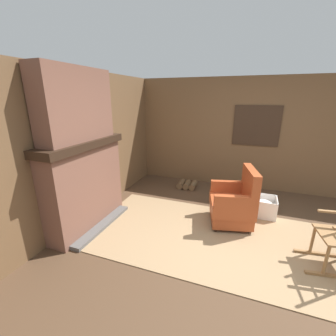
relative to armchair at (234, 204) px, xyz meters
name	(u,v)px	position (x,y,z in m)	size (l,w,h in m)	color
ground_plane	(242,258)	(0.20, -0.82, -0.35)	(14.00, 14.00, 0.00)	#4C3523
wood_panel_wall_left	(71,152)	(-2.37, -0.82, 0.85)	(0.06, 5.68, 2.39)	brown
wood_panel_wall_back	(254,135)	(0.20, 1.75, 0.85)	(5.68, 0.09, 2.39)	brown
fireplace_hearth	(86,185)	(-2.16, -0.82, 0.33)	(0.55, 1.52, 1.38)	brown
chimney_breast	(76,105)	(-2.17, -0.82, 1.52)	(0.30, 1.25, 0.99)	brown
area_rug	(209,236)	(-0.29, -0.51, -0.34)	(3.60, 1.87, 0.01)	#997A56
armchair	(234,204)	(0.00, 0.00, 0.00)	(0.79, 0.82, 0.94)	#A84723
firewood_stack	(187,185)	(-1.11, 1.21, -0.28)	(0.43, 0.36, 0.14)	brown
laundry_basket	(262,206)	(0.46, 0.46, -0.18)	(0.45, 0.41, 0.33)	white
oil_lamp_vase	(45,140)	(-2.21, -1.38, 1.13)	(0.10, 0.10, 0.30)	#99B29E
storage_case	(89,132)	(-2.21, -0.58, 1.11)	(0.16, 0.23, 0.16)	black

